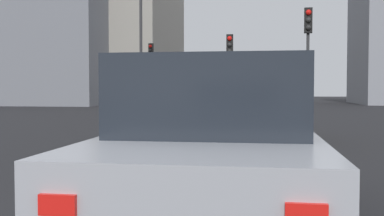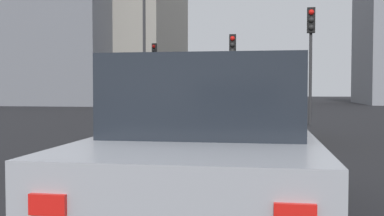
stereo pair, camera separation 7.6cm
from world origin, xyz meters
TOP-DOWN VIEW (x-y plane):
  - car_yellow_left_lead at (8.62, -1.76)m, footprint 4.62×2.07m
  - car_silver_left_second at (0.87, -1.83)m, footprint 4.43×1.98m
  - traffic_light_near_left at (16.24, -0.79)m, footprint 0.32×0.28m
  - traffic_light_near_right at (24.40, 4.69)m, footprint 0.32×0.30m
  - traffic_light_far_left at (13.67, -3.81)m, footprint 0.32×0.29m
  - street_lamp_kerbside at (21.30, 4.48)m, footprint 0.56×0.36m
  - building_facade_center at (40.91, 10.00)m, footprint 14.89×6.37m
  - building_facade_right at (35.51, 16.00)m, footprint 12.94×10.91m

SIDE VIEW (x-z plane):
  - car_silver_left_second at x=0.87m, z-range -0.03..1.55m
  - car_yellow_left_lead at x=8.62m, z-range -0.04..1.61m
  - traffic_light_near_left at x=16.24m, z-range 0.81..4.45m
  - traffic_light_near_right at x=24.40m, z-range 0.90..5.04m
  - traffic_light_far_left at x=13.67m, z-range 0.92..5.16m
  - street_lamp_kerbside at x=21.30m, z-range 0.67..8.89m
  - building_facade_right at x=35.51m, z-range 0.00..10.91m
  - building_facade_center at x=40.91m, z-range 0.00..17.11m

